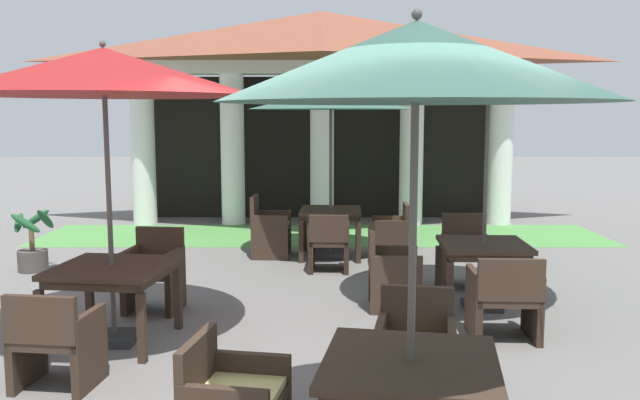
# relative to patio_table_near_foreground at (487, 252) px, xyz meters

# --- Properties ---
(background_pavilion) EXTENTS (8.25, 3.08, 4.13)m
(background_pavilion) POSITION_rel_patio_table_near_foreground_xyz_m (-1.77, 5.92, 2.52)
(background_pavilion) COLOR white
(background_pavilion) RESTS_ON ground
(lawn_strip) EXTENTS (10.05, 2.17, 0.01)m
(lawn_strip) POSITION_rel_patio_table_near_foreground_xyz_m (-1.77, 4.52, -0.65)
(lawn_strip) COLOR #519347
(lawn_strip) RESTS_ON ground
(patio_table_near_foreground) EXTENTS (0.97, 0.97, 0.75)m
(patio_table_near_foreground) POSITION_rel_patio_table_near_foreground_xyz_m (0.00, 0.00, 0.00)
(patio_table_near_foreground) COLOR #38281E
(patio_table_near_foreground) RESTS_ON ground
(patio_umbrella_near_foreground) EXTENTS (2.65, 2.65, 2.73)m
(patio_umbrella_near_foreground) POSITION_rel_patio_table_near_foreground_xyz_m (-0.00, -0.00, 1.83)
(patio_umbrella_near_foreground) COLOR #2D2D2D
(patio_umbrella_near_foreground) RESTS_ON ground
(patio_chair_near_foreground_south) EXTENTS (0.66, 0.61, 0.84)m
(patio_chair_near_foreground_south) POSITION_rel_patio_table_near_foreground_xyz_m (-0.04, -1.02, -0.24)
(patio_chair_near_foreground_south) COLOR #38281E
(patio_chair_near_foreground_south) RESTS_ON ground
(patio_chair_near_foreground_west) EXTENTS (0.59, 0.65, 0.92)m
(patio_chair_near_foreground_west) POSITION_rel_patio_table_near_foreground_xyz_m (-1.02, 0.04, -0.22)
(patio_chair_near_foreground_west) COLOR #38281E
(patio_chair_near_foreground_west) RESTS_ON ground
(patio_chair_near_foreground_north) EXTENTS (0.61, 0.58, 0.89)m
(patio_chair_near_foreground_north) POSITION_rel_patio_table_near_foreground_xyz_m (0.04, 1.02, -0.24)
(patio_chair_near_foreground_north) COLOR #38281E
(patio_chair_near_foreground_north) RESTS_ON ground
(patio_table_mid_left) EXTENTS (1.16, 1.16, 0.75)m
(patio_table_mid_left) POSITION_rel_patio_table_near_foreground_xyz_m (-1.29, -3.52, 0.01)
(patio_table_mid_left) COLOR #38281E
(patio_table_mid_left) RESTS_ON ground
(patio_umbrella_mid_left) EXTENTS (2.20, 2.20, 2.72)m
(patio_umbrella_mid_left) POSITION_rel_patio_table_near_foreground_xyz_m (-1.29, -3.52, 1.77)
(patio_umbrella_mid_left) COLOR #2D2D2D
(patio_umbrella_mid_left) RESTS_ON ground
(patio_chair_mid_left_north) EXTENTS (0.67, 0.68, 0.84)m
(patio_chair_mid_left_north) POSITION_rel_patio_table_near_foreground_xyz_m (-1.10, -2.45, -0.26)
(patio_chair_mid_left_north) COLOR #38281E
(patio_chair_mid_left_north) RESTS_ON ground
(patio_table_mid_right) EXTENTS (0.94, 0.94, 0.74)m
(patio_table_mid_right) POSITION_rel_patio_table_near_foreground_xyz_m (-1.65, 2.71, -0.01)
(patio_table_mid_right) COLOR #38281E
(patio_table_mid_right) RESTS_ON ground
(patio_umbrella_mid_right) EXTENTS (2.45, 2.45, 2.60)m
(patio_umbrella_mid_right) POSITION_rel_patio_table_near_foreground_xyz_m (-1.65, 2.71, 1.70)
(patio_umbrella_mid_right) COLOR #2D2D2D
(patio_umbrella_mid_right) RESTS_ON ground
(patio_chair_mid_right_south) EXTENTS (0.57, 0.57, 0.82)m
(patio_chair_mid_right_south) POSITION_rel_patio_table_near_foreground_xyz_m (-1.69, 1.78, -0.25)
(patio_chair_mid_right_south) COLOR #38281E
(patio_chair_mid_right_south) RESTS_ON ground
(patio_chair_mid_right_east) EXTENTS (0.55, 0.56, 0.83)m
(patio_chair_mid_right_east) POSITION_rel_patio_table_near_foreground_xyz_m (-0.72, 2.68, -0.27)
(patio_chair_mid_right_east) COLOR #38281E
(patio_chair_mid_right_east) RESTS_ON ground
(patio_chair_mid_right_west) EXTENTS (0.59, 0.61, 0.94)m
(patio_chair_mid_right_west) POSITION_rel_patio_table_near_foreground_xyz_m (-2.60, 2.75, -0.22)
(patio_chair_mid_right_west) COLOR #38281E
(patio_chair_mid_right_west) RESTS_ON ground
(patio_table_far_back) EXTENTS (1.12, 1.12, 0.75)m
(patio_table_far_back) POSITION_rel_patio_table_near_foreground_xyz_m (-3.77, -1.11, 0.01)
(patio_table_far_back) COLOR #38281E
(patio_table_far_back) RESTS_ON ground
(patio_umbrella_far_back) EXTENTS (2.79, 2.79, 2.82)m
(patio_umbrella_far_back) POSITION_rel_patio_table_near_foreground_xyz_m (-3.77, -1.11, 1.88)
(patio_umbrella_far_back) COLOR #2D2D2D
(patio_umbrella_far_back) RESTS_ON ground
(patio_chair_far_back_south) EXTENTS (0.65, 0.59, 0.80)m
(patio_chair_far_back_south) POSITION_rel_patio_table_near_foreground_xyz_m (-3.90, -2.17, -0.26)
(patio_chair_far_back_south) COLOR #38281E
(patio_chair_far_back_south) RESTS_ON ground
(patio_chair_far_back_north) EXTENTS (0.63, 0.59, 0.90)m
(patio_chair_far_back_north) POSITION_rel_patio_table_near_foreground_xyz_m (-3.64, -0.05, -0.22)
(patio_chair_far_back_north) COLOR #38281E
(patio_chair_far_back_north) RESTS_ON ground
(potted_palm_left_edge) EXTENTS (0.50, 0.49, 0.92)m
(potted_palm_left_edge) POSITION_rel_patio_table_near_foreground_xyz_m (-5.79, 1.79, -0.35)
(potted_palm_left_edge) COLOR #47423D
(potted_palm_left_edge) RESTS_ON ground
(terracotta_urn) EXTENTS (0.28, 0.28, 0.42)m
(terracotta_urn) POSITION_rel_patio_table_near_foreground_xyz_m (-1.87, 3.06, -0.47)
(terracotta_urn) COLOR #9E5633
(terracotta_urn) RESTS_ON ground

